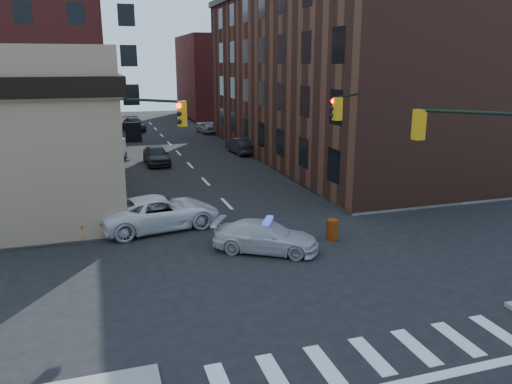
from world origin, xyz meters
TOP-DOWN VIEW (x-y plane):
  - ground at (0.00, 0.00)m, footprint 140.00×140.00m
  - sidewalk_ne at (23.00, 32.75)m, footprint 34.00×54.50m
  - commercial_row_ne at (13.00, 22.50)m, footprint 14.00×34.00m
  - filler_nw at (-16.00, 62.00)m, footprint 20.00×18.00m
  - filler_ne at (14.00, 58.00)m, footprint 16.00×16.00m
  - signal_pole_nw at (-5.85, 5.34)m, footprint 3.58×3.67m
  - signal_pole_ne at (5.84, 5.35)m, footprint 3.67×3.58m
  - tree_ne_near at (7.50, 26.00)m, footprint 3.00×3.00m
  - tree_ne_far at (7.50, 34.00)m, footprint 3.00×3.00m
  - police_car at (-0.25, 1.99)m, footprint 5.06×4.05m
  - pickup at (-4.36, 6.66)m, footprint 6.51×3.86m
  - parked_car_wnear at (-2.57, 23.26)m, footprint 2.01×4.66m
  - parked_car_wfar at (-5.50, 28.21)m, footprint 1.60×4.51m
  - parked_car_wdeep at (-2.71, 45.14)m, footprint 2.78×5.65m
  - parked_car_enear at (5.50, 25.96)m, footprint 2.01×4.67m
  - parked_car_efar at (5.37, 40.34)m, footprint 2.07×4.10m
  - pedestrian_a at (-7.70, 6.00)m, footprint 0.73×0.59m
  - pedestrian_b at (-9.92, 6.41)m, footprint 1.04×0.90m
  - pedestrian_c at (-11.29, 6.00)m, footprint 0.93×0.91m
  - barrel_road at (3.27, 2.44)m, footprint 0.66×0.66m
  - barrel_bank at (-5.50, 6.08)m, footprint 0.54×0.54m
  - barricade_nw_a at (-7.70, 5.82)m, footprint 1.13×0.58m
  - barricade_nw_b at (-9.80, 8.00)m, footprint 1.17×0.66m

SIDE VIEW (x-z plane):
  - ground at x=0.00m, z-range 0.00..0.00m
  - sidewalk_ne at x=23.00m, z-range 0.00..0.15m
  - barrel_bank at x=-5.50m, z-range 0.00..0.90m
  - barrel_road at x=3.27m, z-range 0.00..0.99m
  - barricade_nw_a at x=-7.70m, z-range 0.15..0.99m
  - barricade_nw_b at x=-9.80m, z-range 0.15..0.99m
  - parked_car_efar at x=5.37m, z-range 0.00..1.34m
  - police_car at x=-0.25m, z-range 0.00..1.37m
  - parked_car_wfar at x=-5.50m, z-range 0.00..1.48m
  - parked_car_enear at x=5.50m, z-range 0.00..1.50m
  - parked_car_wnear at x=-2.57m, z-range 0.00..1.56m
  - parked_car_wdeep at x=-2.71m, z-range 0.00..1.58m
  - pickup at x=-4.36m, z-range 0.00..1.70m
  - pedestrian_c at x=-11.29m, z-range 0.15..1.72m
  - pedestrian_a at x=-7.70m, z-range 0.15..1.88m
  - pedestrian_b at x=-9.92m, z-range 0.15..2.00m
  - tree_ne_near at x=7.50m, z-range 1.06..5.91m
  - tree_ne_far at x=7.50m, z-range 1.06..5.91m
  - signal_pole_nw at x=-5.85m, z-range 0.34..8.34m
  - signal_pole_ne at x=5.84m, z-range 0.34..8.34m
  - filler_ne at x=14.00m, z-range 0.00..12.00m
  - commercial_row_ne at x=13.00m, z-range 0.00..14.00m
  - filler_nw at x=-16.00m, z-range 0.00..16.00m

